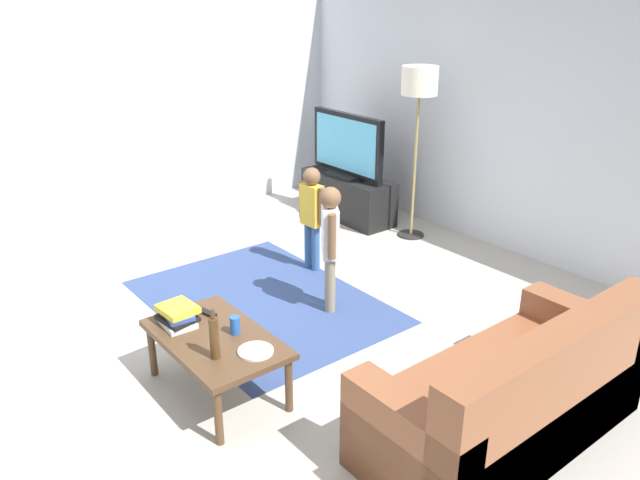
{
  "coord_description": "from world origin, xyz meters",
  "views": [
    {
      "loc": [
        3.54,
        -2.2,
        2.48
      ],
      "look_at": [
        0.0,
        0.6,
        0.65
      ],
      "focal_mm": 34.96,
      "sensor_mm": 36.0,
      "label": 1
    }
  ],
  "objects_px": {
    "tv_stand": "(348,197)",
    "child_center": "(330,238)",
    "tv": "(347,146)",
    "soda_can": "(235,325)",
    "floor_lamp": "(419,90)",
    "couch": "(516,401)",
    "bottle": "(214,337)",
    "tv_remote": "(206,312)",
    "child_near_tv": "(312,209)",
    "plate": "(256,351)",
    "book_stack": "(178,315)",
    "coffee_table": "(216,343)"
  },
  "relations": [
    {
      "from": "tv_stand",
      "to": "child_center",
      "type": "relative_size",
      "value": 1.14
    },
    {
      "from": "child_center",
      "to": "tv",
      "type": "bearing_deg",
      "value": 135.94
    },
    {
      "from": "tv",
      "to": "soda_can",
      "type": "bearing_deg",
      "value": -52.54
    },
    {
      "from": "floor_lamp",
      "to": "soda_can",
      "type": "bearing_deg",
      "value": -67.16
    },
    {
      "from": "tv",
      "to": "couch",
      "type": "bearing_deg",
      "value": -26.51
    },
    {
      "from": "bottle",
      "to": "tv_remote",
      "type": "distance_m",
      "value": 0.58
    },
    {
      "from": "bottle",
      "to": "soda_can",
      "type": "bearing_deg",
      "value": 125.31
    },
    {
      "from": "child_near_tv",
      "to": "bottle",
      "type": "height_order",
      "value": "child_near_tv"
    },
    {
      "from": "soda_can",
      "to": "plate",
      "type": "bearing_deg",
      "value": -4.23
    },
    {
      "from": "floor_lamp",
      "to": "tv_remote",
      "type": "height_order",
      "value": "floor_lamp"
    },
    {
      "from": "couch",
      "to": "book_stack",
      "type": "relative_size",
      "value": 6.33
    },
    {
      "from": "child_near_tv",
      "to": "soda_can",
      "type": "height_order",
      "value": "child_near_tv"
    },
    {
      "from": "child_near_tv",
      "to": "bottle",
      "type": "xyz_separation_m",
      "value": [
        1.38,
        -1.8,
        -0.04
      ]
    },
    {
      "from": "tv_remote",
      "to": "soda_can",
      "type": "bearing_deg",
      "value": -9.76
    },
    {
      "from": "tv",
      "to": "book_stack",
      "type": "bearing_deg",
      "value": -59.3
    },
    {
      "from": "tv_remote",
      "to": "book_stack",
      "type": "bearing_deg",
      "value": -98.76
    },
    {
      "from": "tv",
      "to": "floor_lamp",
      "type": "distance_m",
      "value": 1.13
    },
    {
      "from": "floor_lamp",
      "to": "soda_can",
      "type": "distance_m",
      "value": 3.34
    },
    {
      "from": "tv_stand",
      "to": "couch",
      "type": "distance_m",
      "value": 3.98
    },
    {
      "from": "child_center",
      "to": "floor_lamp",
      "type": "bearing_deg",
      "value": 113.04
    },
    {
      "from": "child_near_tv",
      "to": "soda_can",
      "type": "bearing_deg",
      "value": -52.08
    },
    {
      "from": "tv_stand",
      "to": "tv_remote",
      "type": "distance_m",
      "value": 3.3
    },
    {
      "from": "tv_stand",
      "to": "child_center",
      "type": "xyz_separation_m",
      "value": [
        1.61,
        -1.58,
        0.39
      ]
    },
    {
      "from": "tv_stand",
      "to": "floor_lamp",
      "type": "xyz_separation_m",
      "value": [
        0.87,
        0.15,
        1.3
      ]
    },
    {
      "from": "tv_stand",
      "to": "bottle",
      "type": "height_order",
      "value": "bottle"
    },
    {
      "from": "soda_can",
      "to": "plate",
      "type": "height_order",
      "value": "soda_can"
    },
    {
      "from": "book_stack",
      "to": "soda_can",
      "type": "height_order",
      "value": "book_stack"
    },
    {
      "from": "soda_can",
      "to": "child_center",
      "type": "bearing_deg",
      "value": 112.55
    },
    {
      "from": "tv_stand",
      "to": "floor_lamp",
      "type": "bearing_deg",
      "value": 9.86
    },
    {
      "from": "child_near_tv",
      "to": "couch",
      "type": "bearing_deg",
      "value": -12.4
    },
    {
      "from": "couch",
      "to": "floor_lamp",
      "type": "bearing_deg",
      "value": 144.02
    },
    {
      "from": "couch",
      "to": "coffee_table",
      "type": "distance_m",
      "value": 1.86
    },
    {
      "from": "couch",
      "to": "coffee_table",
      "type": "xyz_separation_m",
      "value": [
        -1.5,
        -1.09,
        0.08
      ]
    },
    {
      "from": "floor_lamp",
      "to": "child_near_tv",
      "type": "distance_m",
      "value": 1.66
    },
    {
      "from": "tv_stand",
      "to": "child_center",
      "type": "height_order",
      "value": "child_center"
    },
    {
      "from": "child_center",
      "to": "tv_remote",
      "type": "distance_m",
      "value": 1.23
    },
    {
      "from": "child_center",
      "to": "tv_remote",
      "type": "relative_size",
      "value": 6.21
    },
    {
      "from": "coffee_table",
      "to": "tv_remote",
      "type": "height_order",
      "value": "tv_remote"
    },
    {
      "from": "tv_stand",
      "to": "bottle",
      "type": "bearing_deg",
      "value": -52.9
    },
    {
      "from": "couch",
      "to": "floor_lamp",
      "type": "relative_size",
      "value": 1.01
    },
    {
      "from": "child_near_tv",
      "to": "book_stack",
      "type": "bearing_deg",
      "value": -63.85
    },
    {
      "from": "child_center",
      "to": "tv_stand",
      "type": "bearing_deg",
      "value": 135.56
    },
    {
      "from": "child_near_tv",
      "to": "plate",
      "type": "height_order",
      "value": "child_near_tv"
    },
    {
      "from": "child_center",
      "to": "soda_can",
      "type": "distance_m",
      "value": 1.29
    },
    {
      "from": "coffee_table",
      "to": "book_stack",
      "type": "height_order",
      "value": "book_stack"
    },
    {
      "from": "child_near_tv",
      "to": "child_center",
      "type": "xyz_separation_m",
      "value": [
        0.72,
        -0.37,
        0.04
      ]
    },
    {
      "from": "tv_stand",
      "to": "soda_can",
      "type": "relative_size",
      "value": 10.0
    },
    {
      "from": "tv",
      "to": "couch",
      "type": "distance_m",
      "value": 4.01
    },
    {
      "from": "couch",
      "to": "tv_stand",
      "type": "bearing_deg",
      "value": 153.22
    },
    {
      "from": "child_center",
      "to": "book_stack",
      "type": "xyz_separation_m",
      "value": [
        0.16,
        -1.42,
        -0.15
      ]
    }
  ]
}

